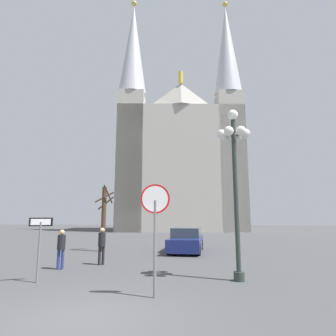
# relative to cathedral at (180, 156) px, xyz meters

# --- Properties ---
(ground_plane) EXTENTS (120.00, 120.00, 0.00)m
(ground_plane) POSITION_rel_cathedral_xyz_m (0.03, -35.67, -11.08)
(ground_plane) COLOR #424244
(cathedral) EXTENTS (19.02, 12.43, 35.26)m
(cathedral) POSITION_rel_cathedral_xyz_m (0.00, 0.00, 0.00)
(cathedral) COLOR #ADA89E
(cathedral) RESTS_ON ground
(stop_sign) EXTENTS (0.81, 0.21, 3.03)m
(stop_sign) POSITION_rel_cathedral_xyz_m (1.34, -33.96, -8.94)
(stop_sign) COLOR slate
(stop_sign) RESTS_ON ground
(one_way_arrow_sign) EXTENTS (0.69, 0.33, 2.09)m
(one_way_arrow_sign) POSITION_rel_cathedral_xyz_m (-2.73, -32.66, -9.69)
(one_way_arrow_sign) COLOR slate
(one_way_arrow_sign) RESTS_ON ground
(street_lamp) EXTENTS (1.18, 1.07, 5.99)m
(street_lamp) POSITION_rel_cathedral_xyz_m (3.86, -31.73, -6.97)
(street_lamp) COLOR #2D3833
(street_lamp) RESTS_ON ground
(bare_tree) EXTENTS (1.32, 1.33, 4.05)m
(bare_tree) POSITION_rel_cathedral_xyz_m (-3.30, -24.47, -8.98)
(bare_tree) COLOR #473323
(bare_tree) RESTS_ON ground
(parked_car_near_navy) EXTENTS (2.10, 4.59, 1.43)m
(parked_car_near_navy) POSITION_rel_cathedral_xyz_m (1.80, -24.12, -10.41)
(parked_car_near_navy) COLOR navy
(parked_car_near_navy) RESTS_ON ground
(pedestrian_walking) EXTENTS (0.32, 0.32, 1.61)m
(pedestrian_walking) POSITION_rel_cathedral_xyz_m (-1.78, -29.16, -10.11)
(pedestrian_walking) COLOR black
(pedestrian_walking) RESTS_ON ground
(pedestrian_standing) EXTENTS (0.32, 0.32, 1.58)m
(pedestrian_standing) POSITION_rel_cathedral_xyz_m (-3.08, -30.37, -10.14)
(pedestrian_standing) COLOR navy
(pedestrian_standing) RESTS_ON ground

